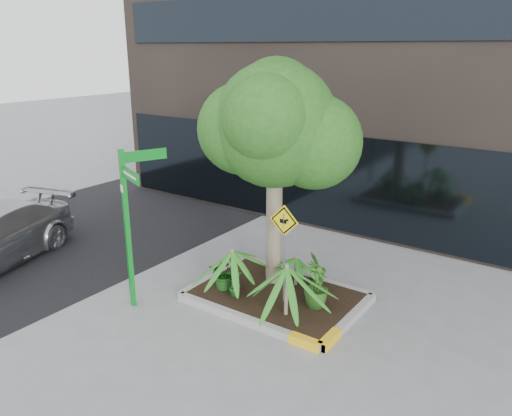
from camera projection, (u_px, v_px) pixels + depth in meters
The scene contains 13 objects.
ground at pixel (260, 303), 9.95m from camera, with size 80.00×80.00×0.00m, color gray.
asphalt_road at pixel (62, 235), 13.50m from camera, with size 7.00×80.00×0.01m, color black.
planter at pixel (277, 296), 10.01m from camera, with size 3.35×2.36×0.15m.
tree at pixel (276, 125), 9.59m from camera, with size 3.14×2.78×4.71m.
palm_front at pixel (287, 267), 8.96m from camera, with size 1.14×1.14×1.26m.
palm_left at pixel (233, 251), 9.88m from camera, with size 1.03×1.03×1.15m.
palm_back at pixel (296, 258), 10.20m from camera, with size 0.74×0.74×0.82m.
shrub_a at pixel (225, 273), 10.13m from camera, with size 0.62×0.62×0.69m, color #1B5217.
shrub_b at pixel (316, 285), 9.41m from camera, with size 0.48×0.48×0.86m, color #2B5D1B.
shrub_c at pixel (234, 282), 9.85m from camera, with size 0.31×0.31×0.59m, color #266C21.
shrub_d at pixel (317, 268), 10.30m from camera, with size 0.41×0.41×0.74m, color #28661D.
street_sign_post at pixel (130, 213), 9.26m from camera, with size 0.86×1.15×3.13m.
cattle_sign at pixel (284, 238), 9.29m from camera, with size 0.61×0.09×1.97m.
Camera 1 is at (5.03, -7.32, 4.87)m, focal length 35.00 mm.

